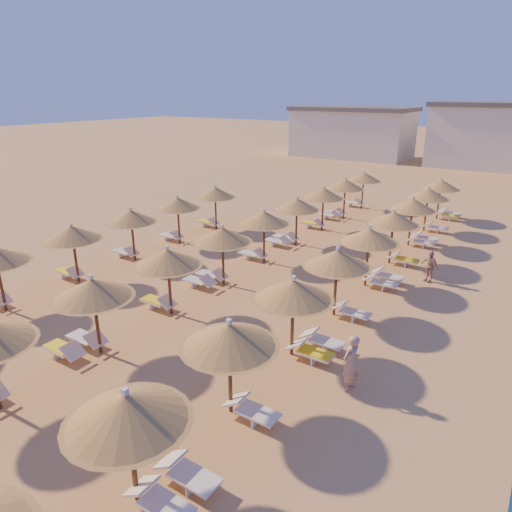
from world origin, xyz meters
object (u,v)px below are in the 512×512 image
Objects in this scene: beachgoer_c at (429,266)px; beachgoer_a at (350,363)px; parasol_row_east at (337,260)px; parasol_row_west at (222,236)px.

beachgoer_c is 0.83× the size of beachgoer_a.
parasol_row_west is (-5.55, 0.00, 0.00)m from parasol_row_east.
parasol_row_east is 6.26m from beachgoer_c.
parasol_row_west is at bearing -105.94° from beachgoer_a.
beachgoer_a is at bearing -62.74° from beachgoer_c.
parasol_row_east is 20.61× the size of beachgoer_a.
beachgoer_c is (7.86, 5.59, -1.61)m from parasol_row_west.
parasol_row_east is at bearing -85.65° from beachgoer_c.
parasol_row_west is 9.78m from beachgoer_c.
parasol_row_west reaches higher than beachgoer_a.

